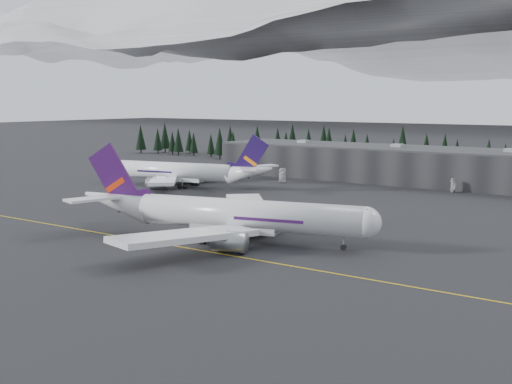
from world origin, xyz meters
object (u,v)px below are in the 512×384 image
Objects in this scene: terminal at (423,166)px; gse_vehicle_a at (283,181)px; jet_main at (223,214)px; jet_parked at (185,172)px; gse_vehicle_b at (454,190)px.

gse_vehicle_a is at bearing -144.86° from terminal.
jet_parked is at bearing 122.18° from jet_main.
gse_vehicle_b is at bearing -8.27° from gse_vehicle_a.
gse_vehicle_b is at bearing -165.90° from jet_parked.
jet_main is 14.38× the size of gse_vehicle_b.
terminal is 2.55× the size of jet_parked.
gse_vehicle_a is 1.16× the size of gse_vehicle_b.
terminal is 29.50× the size of gse_vehicle_a.
jet_parked is (-62.38, 59.23, -0.42)m from jet_main.
jet_parked is (-62.72, -57.70, -1.03)m from terminal.
jet_main is (-0.35, -116.93, -0.61)m from terminal.
jet_parked is 89.34m from gse_vehicle_b.
gse_vehicle_b is (17.50, 99.00, -4.90)m from jet_main.
gse_vehicle_b is (17.15, -17.94, -5.50)m from terminal.
jet_main is at bearing -84.05° from gse_vehicle_a.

